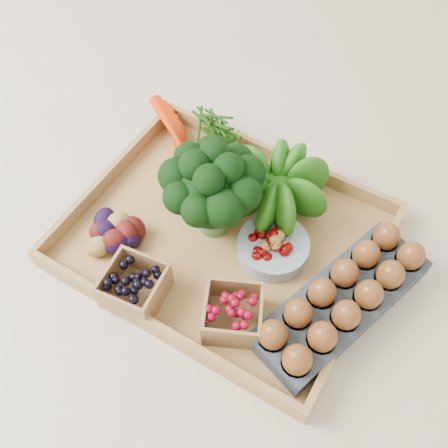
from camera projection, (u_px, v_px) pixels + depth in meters
The scene contains 10 objects.
ground at pixel (224, 242), 0.96m from camera, with size 4.00×4.00×0.00m, color beige.
tray at pixel (224, 240), 0.95m from camera, with size 0.55×0.45×0.01m, color #AC8248.
carrots at pixel (180, 149), 1.04m from camera, with size 0.19×0.13×0.04m, color red, non-canonical shape.
lettuce at pixel (277, 183), 0.93m from camera, with size 0.14×0.14×0.14m, color #19460B.
broccoli at pixel (213, 203), 0.90m from camera, with size 0.18×0.18×0.14m, color black, non-canonical shape.
cherry_bowl at pixel (273, 248), 0.91m from camera, with size 0.13×0.13×0.03m, color #8C9EA5.
egg_carton at pixel (341, 302), 0.85m from camera, with size 0.12×0.33×0.04m, color #363D45.
potatoes at pixel (116, 230), 0.91m from camera, with size 0.12×0.12×0.07m, color #410D0A, non-canonical shape.
punnet_blackberry at pixel (135, 286), 0.85m from camera, with size 0.10×0.10×0.07m, color black.
punnet_raspberry at pixel (233, 313), 0.82m from camera, with size 0.09×0.09×0.06m, color maroon.
Camera 1 is at (0.26, -0.44, 0.81)m, focal length 40.00 mm.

